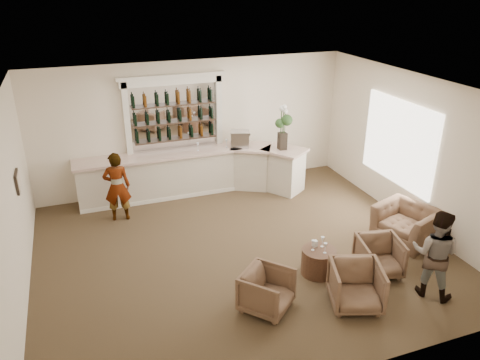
% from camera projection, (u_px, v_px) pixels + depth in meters
% --- Properties ---
extents(ground, '(8.00, 8.00, 0.00)m').
position_uv_depth(ground, '(241.00, 251.00, 9.53)').
color(ground, brown).
rests_on(ground, ground).
extents(room_shell, '(8.04, 7.02, 3.32)m').
position_uv_depth(room_shell, '(236.00, 130.00, 9.25)').
color(room_shell, '#F1E1C8').
rests_on(room_shell, ground).
extents(bar_counter, '(5.72, 1.80, 1.14)m').
position_uv_depth(bar_counter, '(194.00, 173.00, 11.82)').
color(bar_counter, beige).
rests_on(bar_counter, ground).
extents(back_bar_alcove, '(2.64, 0.25, 3.00)m').
position_uv_depth(back_bar_alcove, '(174.00, 114.00, 11.49)').
color(back_bar_alcove, white).
rests_on(back_bar_alcove, ground).
extents(cocktail_table, '(0.64, 0.64, 0.50)m').
position_uv_depth(cocktail_table, '(318.00, 261.00, 8.73)').
color(cocktail_table, '#513123').
rests_on(cocktail_table, ground).
extents(sommelier, '(0.63, 0.46, 1.62)m').
position_uv_depth(sommelier, '(117.00, 187.00, 10.47)').
color(sommelier, gray).
rests_on(sommelier, ground).
extents(guest, '(0.97, 1.00, 1.62)m').
position_uv_depth(guest, '(435.00, 254.00, 7.94)').
color(guest, gray).
rests_on(guest, ground).
extents(armchair_left, '(1.09, 1.09, 0.71)m').
position_uv_depth(armchair_left, '(267.00, 291.00, 7.74)').
color(armchair_left, brown).
rests_on(armchair_left, ground).
extents(armchair_center, '(1.06, 1.07, 0.77)m').
position_uv_depth(armchair_center, '(356.00, 286.00, 7.82)').
color(armchair_center, brown).
rests_on(armchair_center, ground).
extents(armchair_right, '(0.92, 0.93, 0.71)m').
position_uv_depth(armchair_right, '(379.00, 256.00, 8.70)').
color(armchair_right, brown).
rests_on(armchair_right, ground).
extents(armchair_far, '(1.35, 1.44, 0.75)m').
position_uv_depth(armchair_far, '(406.00, 224.00, 9.78)').
color(armchair_far, brown).
rests_on(armchair_far, ground).
extents(espresso_machine, '(0.56, 0.51, 0.40)m').
position_uv_depth(espresso_machine, '(240.00, 139.00, 11.88)').
color(espresso_machine, '#B9B9BE').
rests_on(espresso_machine, bar_counter).
extents(flower_vase, '(0.30, 0.30, 1.14)m').
position_uv_depth(flower_vase, '(283.00, 125.00, 11.50)').
color(flower_vase, black).
rests_on(flower_vase, bar_counter).
extents(wine_glass_bar_left, '(0.07, 0.07, 0.21)m').
position_uv_depth(wine_glass_bar_left, '(198.00, 147.00, 11.62)').
color(wine_glass_bar_left, white).
rests_on(wine_glass_bar_left, bar_counter).
extents(wine_glass_bar_right, '(0.07, 0.07, 0.21)m').
position_uv_depth(wine_glass_bar_right, '(227.00, 143.00, 11.85)').
color(wine_glass_bar_right, white).
rests_on(wine_glass_bar_right, bar_counter).
extents(wine_glass_tbl_a, '(0.07, 0.07, 0.21)m').
position_uv_depth(wine_glass_tbl_a, '(313.00, 245.00, 8.58)').
color(wine_glass_tbl_a, white).
rests_on(wine_glass_tbl_a, cocktail_table).
extents(wine_glass_tbl_b, '(0.07, 0.07, 0.21)m').
position_uv_depth(wine_glass_tbl_b, '(322.00, 242.00, 8.69)').
color(wine_glass_tbl_b, white).
rests_on(wine_glass_tbl_b, cocktail_table).
extents(wine_glass_tbl_c, '(0.07, 0.07, 0.21)m').
position_uv_depth(wine_glass_tbl_c, '(325.00, 248.00, 8.49)').
color(wine_glass_tbl_c, white).
rests_on(wine_glass_tbl_c, cocktail_table).
extents(napkin_holder, '(0.08, 0.08, 0.12)m').
position_uv_depth(napkin_holder, '(315.00, 243.00, 8.72)').
color(napkin_holder, silver).
rests_on(napkin_holder, cocktail_table).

